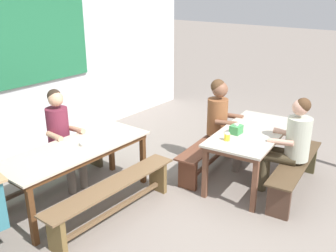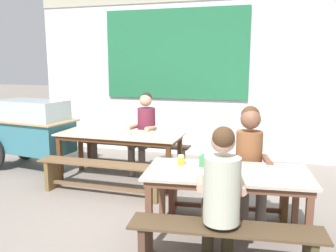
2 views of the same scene
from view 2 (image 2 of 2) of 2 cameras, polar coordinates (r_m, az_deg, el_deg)
ground_plane at (r=4.12m, az=-2.74°, el=-14.94°), size 40.00×40.00×0.00m
backdrop_wall at (r=6.62m, az=5.71°, el=8.77°), size 6.63×0.23×3.02m
dining_table_far at (r=5.25m, az=-7.77°, el=-1.96°), size 1.83×0.72×0.72m
dining_table_near at (r=3.49m, az=9.49°, el=-8.36°), size 1.64×0.92×0.72m
bench_far_back at (r=5.87m, az=-5.28°, el=-4.22°), size 1.82×0.29×0.44m
bench_far_front at (r=4.83m, az=-10.59°, el=-7.54°), size 1.80×0.30×0.44m
bench_near_back at (r=4.17m, az=9.48°, el=-10.45°), size 1.52×0.47×0.44m
bench_near_front at (r=3.08m, az=9.10°, el=-18.24°), size 1.60×0.49×0.44m
food_cart at (r=6.25m, az=-21.12°, el=-0.33°), size 1.80×0.94×1.14m
person_center_facing at (r=5.63m, az=-3.84°, el=-0.48°), size 0.42×0.56×1.28m
person_right_near_table at (r=3.97m, az=13.03°, el=-4.87°), size 0.46×0.54×1.28m
person_near_front at (r=2.98m, az=8.54°, el=-10.46°), size 0.46×0.58×1.26m
tissue_box at (r=3.59m, az=6.42°, el=-5.55°), size 0.15×0.13×0.13m
condiment_jar at (r=3.63m, az=2.11°, el=-5.48°), size 0.07×0.07×0.10m
soup_bowl at (r=5.14m, az=-6.77°, el=-1.19°), size 0.16×0.16×0.04m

